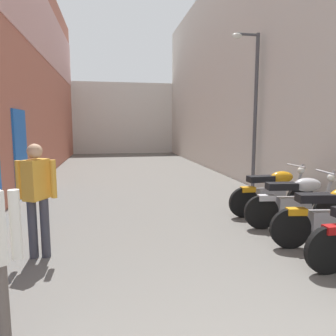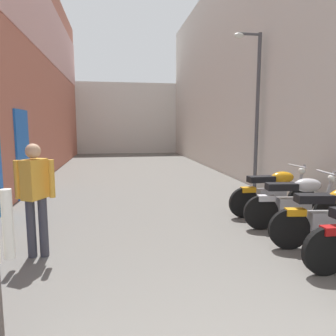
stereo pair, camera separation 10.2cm
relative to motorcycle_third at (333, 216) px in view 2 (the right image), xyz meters
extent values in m
plane|color=#66635E|center=(-2.25, 4.70, -0.50)|extent=(36.01, 36.01, 0.00)
cube|color=#B76651|center=(-5.63, 6.70, 3.26)|extent=(0.40, 20.01, 7.52)
cube|color=blue|center=(-5.41, 4.50, 0.60)|extent=(0.06, 1.10, 2.20)
cube|color=#DBA39E|center=(-5.42, 6.70, 4.92)|extent=(0.04, 20.01, 2.41)
cube|color=beige|center=(1.14, 6.70, 3.29)|extent=(0.40, 20.01, 7.58)
cube|color=silver|center=(-2.25, 17.71, 1.76)|extent=(9.37, 2.00, 4.51)
cylinder|color=black|center=(-0.63, -0.73, -0.20)|extent=(0.60, 0.08, 0.60)
cube|color=#AD1414|center=(-0.55, -0.73, 0.06)|extent=(0.28, 0.14, 0.10)
cylinder|color=black|center=(-0.63, 0.09, -0.20)|extent=(0.61, 0.17, 0.60)
cube|color=#9E9EA3|center=(-0.06, 0.01, -0.08)|extent=(0.58, 0.28, 0.28)
cube|color=black|center=(-0.29, 0.04, 0.26)|extent=(0.55, 0.29, 0.12)
cube|color=orange|center=(-0.55, 0.08, 0.06)|extent=(0.30, 0.18, 0.10)
cylinder|color=black|center=(0.61, 0.84, -0.20)|extent=(0.61, 0.15, 0.60)
cylinder|color=black|center=(-0.63, 0.99, -0.20)|extent=(0.61, 0.15, 0.60)
cube|color=#9E9EA3|center=(-0.06, 0.92, -0.08)|extent=(0.58, 0.27, 0.28)
ellipsoid|color=#B7B7BC|center=(0.17, 0.89, 0.28)|extent=(0.51, 0.32, 0.24)
cube|color=black|center=(-0.29, 0.95, 0.26)|extent=(0.54, 0.28, 0.12)
cylinder|color=#9E9EA3|center=(0.54, 0.85, 0.15)|extent=(0.25, 0.09, 0.77)
cylinder|color=#9E9EA3|center=(0.47, 0.86, 0.50)|extent=(0.11, 0.58, 0.04)
sphere|color=silver|center=(0.59, 0.84, 0.40)|extent=(0.14, 0.14, 0.14)
cube|color=#B7B7BC|center=(-0.55, 0.98, 0.06)|extent=(0.30, 0.17, 0.10)
cylinder|color=black|center=(0.61, 1.74, -0.20)|extent=(0.60, 0.09, 0.60)
cylinder|color=black|center=(-0.63, 1.72, -0.20)|extent=(0.60, 0.09, 0.60)
cube|color=#9E9EA3|center=(-0.06, 1.73, -0.08)|extent=(0.56, 0.21, 0.28)
ellipsoid|color=orange|center=(0.17, 1.73, 0.28)|extent=(0.49, 0.27, 0.24)
cube|color=black|center=(-0.29, 1.72, 0.26)|extent=(0.52, 0.23, 0.12)
cylinder|color=#9E9EA3|center=(0.54, 1.74, 0.15)|extent=(0.25, 0.07, 0.77)
cylinder|color=#9E9EA3|center=(0.48, 1.74, 0.50)|extent=(0.05, 0.58, 0.04)
sphere|color=silver|center=(0.59, 1.74, 0.40)|extent=(0.14, 0.14, 0.14)
cube|color=orange|center=(-0.55, 1.72, 0.06)|extent=(0.28, 0.15, 0.10)
cylinder|color=beige|center=(-3.91, -1.60, 0.59)|extent=(0.08, 0.08, 0.52)
cylinder|color=#383842|center=(-4.28, 0.43, -0.09)|extent=(0.12, 0.12, 0.82)
cylinder|color=#383842|center=(-4.12, 0.43, -0.09)|extent=(0.12, 0.12, 0.82)
cube|color=gold|center=(-4.20, 0.43, 0.59)|extent=(0.34, 0.39, 0.54)
sphere|color=tan|center=(-4.20, 0.43, 0.97)|extent=(0.20, 0.20, 0.20)
cylinder|color=gold|center=(-4.42, 0.43, 0.59)|extent=(0.08, 0.08, 0.52)
cylinder|color=gold|center=(-3.98, 0.43, 0.59)|extent=(0.08, 0.08, 0.52)
cylinder|color=#47474C|center=(0.79, 4.29, 1.63)|extent=(0.10, 0.10, 4.26)
cylinder|color=#47474C|center=(0.49, 4.29, 3.71)|extent=(0.60, 0.07, 0.07)
ellipsoid|color=silver|center=(0.19, 4.29, 3.66)|extent=(0.28, 0.18, 0.14)
camera|label=1|loc=(-3.23, -4.00, 1.31)|focal=33.87mm
camera|label=2|loc=(-3.13, -4.02, 1.31)|focal=33.87mm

